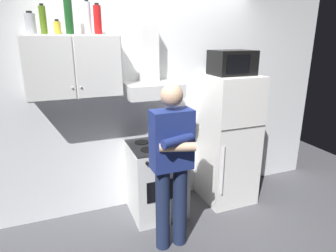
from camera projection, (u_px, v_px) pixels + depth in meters
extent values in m
plane|color=#4C4C51|center=(168.00, 222.00, 3.34)|extent=(7.00, 7.00, 0.00)
cube|color=white|center=(150.00, 96.00, 3.47)|extent=(4.80, 0.10, 2.70)
cube|color=silver|center=(73.00, 66.00, 2.87)|extent=(0.90, 0.34, 0.60)
cube|color=silver|center=(49.00, 69.00, 2.63)|extent=(0.43, 0.01, 0.58)
cube|color=silver|center=(99.00, 67.00, 2.79)|extent=(0.43, 0.01, 0.58)
sphere|color=#B2B2B7|center=(72.00, 88.00, 2.74)|extent=(0.02, 0.02, 0.02)
sphere|color=#B2B2B7|center=(81.00, 87.00, 2.77)|extent=(0.02, 0.02, 0.02)
cube|color=silver|center=(156.00, 180.00, 3.42)|extent=(0.60, 0.60, 0.85)
cube|color=black|center=(156.00, 145.00, 3.29)|extent=(0.59, 0.59, 0.01)
cube|color=black|center=(165.00, 190.00, 3.14)|extent=(0.42, 0.01, 0.24)
cylinder|color=black|center=(148.00, 150.00, 3.13)|extent=(0.16, 0.16, 0.01)
cylinder|color=black|center=(170.00, 146.00, 3.22)|extent=(0.16, 0.16, 0.01)
cylinder|color=black|center=(142.00, 142.00, 3.35)|extent=(0.16, 0.16, 0.01)
cylinder|color=black|center=(163.00, 140.00, 3.44)|extent=(0.16, 0.16, 0.01)
cylinder|color=black|center=(147.00, 163.00, 2.96)|extent=(0.04, 0.02, 0.04)
cylinder|color=black|center=(159.00, 161.00, 3.00)|extent=(0.04, 0.02, 0.04)
cylinder|color=black|center=(172.00, 159.00, 3.05)|extent=(0.04, 0.02, 0.04)
cylinder|color=black|center=(183.00, 158.00, 3.10)|extent=(0.04, 0.02, 0.04)
cube|color=white|center=(153.00, 90.00, 3.18)|extent=(0.60, 0.44, 0.15)
cube|color=white|center=(148.00, 54.00, 3.19)|extent=(0.20, 0.16, 0.60)
cube|color=white|center=(228.00, 140.00, 3.63)|extent=(0.60, 0.60, 1.60)
cube|color=#4C4C4C|center=(244.00, 128.00, 3.29)|extent=(0.59, 0.01, 0.01)
cylinder|color=silver|center=(223.00, 171.00, 3.34)|extent=(0.02, 0.02, 0.60)
cube|color=black|center=(232.00, 63.00, 3.37)|extent=(0.48, 0.36, 0.28)
cube|color=black|center=(238.00, 64.00, 3.20)|extent=(0.30, 0.01, 0.20)
cylinder|color=#192342|center=(163.00, 209.00, 2.83)|extent=(0.14, 0.14, 0.85)
cylinder|color=#192342|center=(180.00, 206.00, 2.90)|extent=(0.14, 0.14, 0.85)
cube|color=navy|center=(172.00, 140.00, 2.66)|extent=(0.38, 0.20, 0.56)
cylinder|color=navy|center=(178.00, 141.00, 2.52)|extent=(0.33, 0.17, 0.08)
cylinder|color=#DBAD89|center=(178.00, 147.00, 2.54)|extent=(0.33, 0.17, 0.08)
sphere|color=#DBAD89|center=(172.00, 95.00, 2.54)|extent=(0.20, 0.20, 0.20)
cylinder|color=#B7BABF|center=(171.00, 142.00, 3.21)|extent=(0.17, 0.17, 0.09)
cylinder|color=black|center=(161.00, 140.00, 3.16)|extent=(0.05, 0.01, 0.01)
cylinder|color=black|center=(180.00, 138.00, 3.24)|extent=(0.05, 0.01, 0.01)
cylinder|color=gold|center=(57.00, 28.00, 2.73)|extent=(0.06, 0.06, 0.11)
cylinder|color=black|center=(57.00, 20.00, 2.71)|extent=(0.03, 0.03, 0.02)
cylinder|color=#4C6B19|center=(43.00, 20.00, 2.68)|extent=(0.06, 0.06, 0.25)
cylinder|color=black|center=(41.00, 5.00, 2.64)|extent=(0.03, 0.03, 0.02)
cylinder|color=silver|center=(88.00, 18.00, 2.77)|extent=(0.06, 0.06, 0.29)
cylinder|color=black|center=(86.00, 1.00, 2.73)|extent=(0.04, 0.04, 0.02)
cylinder|color=#B2B5BA|center=(30.00, 24.00, 2.62)|extent=(0.09, 0.09, 0.18)
cylinder|color=black|center=(29.00, 12.00, 2.59)|extent=(0.05, 0.05, 0.02)
cylinder|color=red|center=(98.00, 20.00, 2.81)|extent=(0.08, 0.08, 0.26)
cylinder|color=black|center=(97.00, 4.00, 2.76)|extent=(0.04, 0.04, 0.02)
cylinder|color=#19471E|center=(69.00, 16.00, 2.73)|extent=(0.08, 0.08, 0.32)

